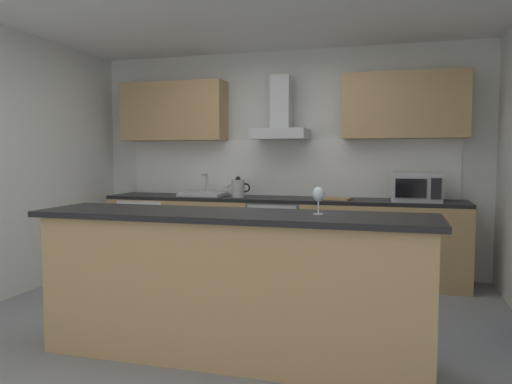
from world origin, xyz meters
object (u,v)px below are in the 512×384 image
object	(u,v)px
sink	(203,194)
kettle	(238,188)
refrigerator	(150,234)
chopping_board	(336,199)
oven	(278,237)
microwave	(416,187)
wine_glass	(318,195)
range_hood	(281,119)

from	to	relation	value
sink	kettle	size ratio (longest dim) A/B	1.73
refrigerator	chopping_board	distance (m)	2.30
oven	refrigerator	xyz separation A→B (m)	(-1.60, -0.00, -0.03)
microwave	sink	distance (m)	2.39
wine_glass	chopping_board	bearing A→B (deg)	93.83
kettle	oven	bearing A→B (deg)	4.21
refrigerator	kettle	world-z (taller)	kettle
range_hood	wine_glass	bearing A→B (deg)	-71.43
chopping_board	refrigerator	bearing A→B (deg)	179.47
oven	wine_glass	bearing A→B (deg)	-70.43
refrigerator	range_hood	xyz separation A→B (m)	(1.60, 0.13, 1.36)
range_hood	refrigerator	bearing A→B (deg)	-175.27
oven	range_hood	size ratio (longest dim) A/B	1.11
kettle	range_hood	xyz separation A→B (m)	(0.46, 0.16, 0.78)
refrigerator	sink	bearing A→B (deg)	1.13
range_hood	kettle	bearing A→B (deg)	-160.39
range_hood	wine_glass	world-z (taller)	range_hood
range_hood	chopping_board	bearing A→B (deg)	-13.27
refrigerator	wine_glass	distance (m)	3.36
sink	kettle	distance (m)	0.46
refrigerator	microwave	size ratio (longest dim) A/B	1.70
oven	wine_glass	distance (m)	2.47
range_hood	chopping_board	distance (m)	1.10
microwave	range_hood	bearing A→B (deg)	173.93
sink	kettle	xyz separation A→B (m)	(0.45, -0.04, 0.08)
oven	kettle	xyz separation A→B (m)	(-0.46, -0.03, 0.55)
kettle	chopping_board	distance (m)	1.11
oven	kettle	size ratio (longest dim) A/B	2.77
sink	microwave	bearing A→B (deg)	-0.93
sink	range_hood	bearing A→B (deg)	7.46
oven	chopping_board	distance (m)	0.79
oven	sink	world-z (taller)	sink
sink	chopping_board	size ratio (longest dim) A/B	1.47
sink	wine_glass	size ratio (longest dim) A/B	2.81
refrigerator	oven	bearing A→B (deg)	0.10
microwave	kettle	xyz separation A→B (m)	(-1.94, -0.01, -0.04)
microwave	chopping_board	bearing A→B (deg)	179.71
refrigerator	kettle	size ratio (longest dim) A/B	2.94
microwave	kettle	world-z (taller)	microwave
sink	oven	bearing A→B (deg)	-0.70
oven	sink	distance (m)	1.02
chopping_board	kettle	bearing A→B (deg)	-179.48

